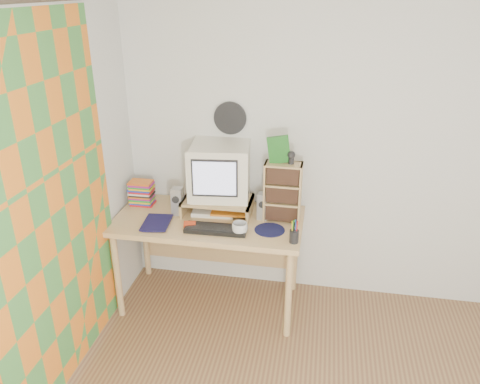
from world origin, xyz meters
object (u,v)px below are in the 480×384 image
at_px(mug, 240,229).
at_px(cd_rack, 283,192).
at_px(dvd_stack, 141,190).
at_px(desk, 211,230).
at_px(keyboard, 216,229).
at_px(diary, 144,221).
at_px(crt_monitor, 220,172).

bearing_deg(mug, cd_rack, 46.01).
bearing_deg(dvd_stack, desk, -9.10).
bearing_deg(keyboard, diary, 177.55).
relative_size(cd_rack, diary, 1.90).
xyz_separation_m(crt_monitor, mug, (0.22, -0.34, -0.28)).
bearing_deg(keyboard, desk, 111.29).
xyz_separation_m(desk, crt_monitor, (0.06, 0.09, 0.46)).
xyz_separation_m(cd_rack, mug, (-0.27, -0.27, -0.18)).
distance_m(keyboard, diary, 0.54).
bearing_deg(dvd_stack, keyboard, -26.48).
bearing_deg(diary, mug, -7.73).
relative_size(desk, dvd_stack, 5.58).
relative_size(keyboard, dvd_stack, 1.75).
relative_size(crt_monitor, mug, 3.83).
bearing_deg(mug, diary, 177.79).
bearing_deg(crt_monitor, keyboard, -89.33).
distance_m(desk, cd_rack, 0.65).
relative_size(crt_monitor, keyboard, 0.97).
distance_m(crt_monitor, dvd_stack, 0.66).
relative_size(desk, crt_monitor, 3.28).
bearing_deg(diary, keyboard, -6.83).
xyz_separation_m(desk, cd_rack, (0.54, 0.02, 0.36)).
xyz_separation_m(dvd_stack, mug, (0.85, -0.34, -0.08)).
height_order(keyboard, mug, mug).
height_order(desk, keyboard, keyboard).
relative_size(keyboard, mug, 3.93).
height_order(mug, diary, mug).
height_order(crt_monitor, diary, crt_monitor).
distance_m(crt_monitor, keyboard, 0.45).
bearing_deg(dvd_stack, diary, -67.97).
distance_m(dvd_stack, diary, 0.36).
bearing_deg(diary, desk, 21.74).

